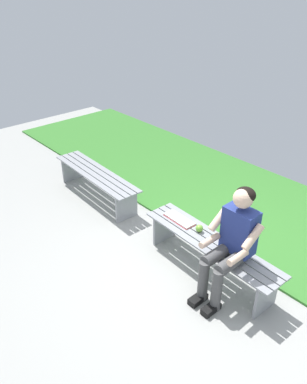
{
  "coord_description": "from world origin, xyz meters",
  "views": [
    {
      "loc": [
        -2.13,
        2.74,
        3.03
      ],
      "look_at": [
        0.79,
        0.15,
        0.78
      ],
      "focal_mm": 35.96,
      "sensor_mm": 36.0,
      "label": 1
    }
  ],
  "objects_px": {
    "bench_far": "(96,178)",
    "apple": "(199,228)",
    "bench_near": "(210,248)",
    "person_seated": "(231,241)",
    "book_open": "(179,219)"
  },
  "relations": [
    {
      "from": "bench_near",
      "to": "bench_far",
      "type": "relative_size",
      "value": 1.02
    },
    {
      "from": "person_seated",
      "to": "book_open",
      "type": "xyz_separation_m",
      "value": [
        0.87,
        -0.14,
        -0.23
      ]
    },
    {
      "from": "bench_near",
      "to": "person_seated",
      "type": "relative_size",
      "value": 1.46
    },
    {
      "from": "book_open",
      "to": "bench_near",
      "type": "bearing_deg",
      "value": 178.05
    },
    {
      "from": "person_seated",
      "to": "book_open",
      "type": "relative_size",
      "value": 2.96
    },
    {
      "from": "person_seated",
      "to": "apple",
      "type": "height_order",
      "value": "person_seated"
    },
    {
      "from": "bench_far",
      "to": "apple",
      "type": "relative_size",
      "value": 20.37
    },
    {
      "from": "bench_near",
      "to": "book_open",
      "type": "relative_size",
      "value": 4.33
    },
    {
      "from": "bench_far",
      "to": "book_open",
      "type": "xyz_separation_m",
      "value": [
        -1.71,
        -0.04,
        0.11
      ]
    },
    {
      "from": "bench_far",
      "to": "book_open",
      "type": "relative_size",
      "value": 4.25
    },
    {
      "from": "bench_far",
      "to": "person_seated",
      "type": "bearing_deg",
      "value": 177.81
    },
    {
      "from": "apple",
      "to": "book_open",
      "type": "relative_size",
      "value": 0.21
    },
    {
      "from": "bench_near",
      "to": "book_open",
      "type": "xyz_separation_m",
      "value": [
        0.53,
        -0.04,
        0.11
      ]
    },
    {
      "from": "bench_far",
      "to": "apple",
      "type": "height_order",
      "value": "apple"
    },
    {
      "from": "bench_near",
      "to": "bench_far",
      "type": "height_order",
      "value": "same"
    }
  ]
}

